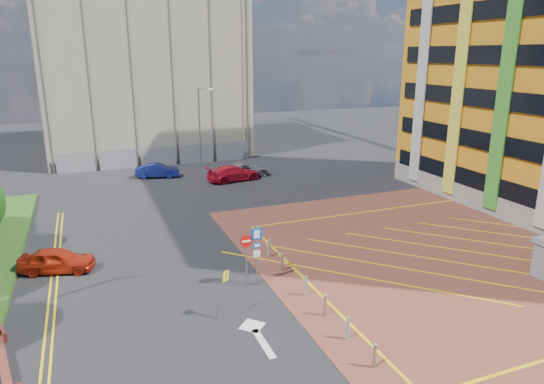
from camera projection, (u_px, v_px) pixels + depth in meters
ground at (254, 295)px, 23.58m from camera, size 140.00×140.00×0.00m
forecourt at (479, 253)px, 28.46m from camera, size 26.00×26.00×0.02m
lamp_back at (200, 125)px, 48.86m from camera, size 1.53×0.16×8.00m
sign_cluster at (253, 249)px, 24.02m from camera, size 1.17×0.12×3.20m
warning_sign at (223, 288)px, 21.17m from camera, size 0.73×0.41×2.25m
bollard_row at (312, 293)px, 22.76m from camera, size 0.14×11.14×0.90m
construction_building at (140, 56)px, 56.34m from camera, size 21.20×19.20×22.00m
construction_fence at (168, 156)px, 50.51m from camera, size 21.60×0.06×2.00m
car_red_left at (57, 260)px, 25.93m from camera, size 4.13×2.53×1.31m
car_blue_back at (157, 171)px, 45.64m from camera, size 4.23×2.38×1.32m
car_red_back at (233, 173)px, 44.44m from camera, size 5.16×2.73×1.42m
car_silver_back at (244, 170)px, 45.86m from camera, size 5.12×3.02×1.34m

